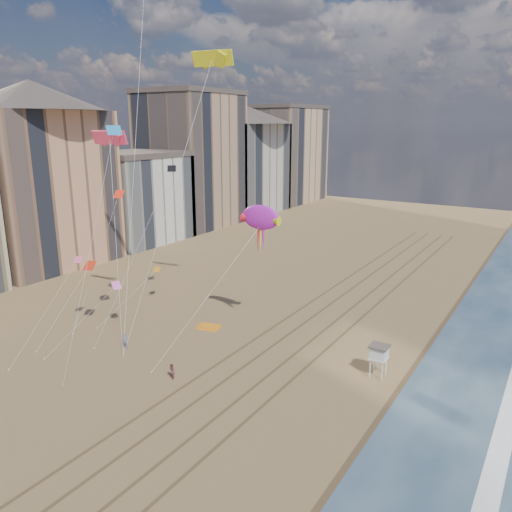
{
  "coord_description": "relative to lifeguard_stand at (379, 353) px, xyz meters",
  "views": [
    {
      "loc": [
        24.85,
        -14.03,
        22.16
      ],
      "look_at": [
        -0.39,
        26.0,
        9.5
      ],
      "focal_mm": 35.0,
      "sensor_mm": 36.0,
      "label": 1
    }
  ],
  "objects": [
    {
      "name": "ground",
      "position": [
        -12.43,
        -26.29,
        -2.32
      ],
      "size": [
        260.0,
        260.0,
        0.0
      ],
      "primitive_type": "plane",
      "color": "brown",
      "rests_on": "ground"
    },
    {
      "name": "wet_sand",
      "position": [
        6.57,
        13.71,
        -2.31
      ],
      "size": [
        260.0,
        260.0,
        0.0
      ],
      "primitive_type": "plane",
      "color": "#42301E",
      "rests_on": "ground"
    },
    {
      "name": "tracks",
      "position": [
        -9.88,
        3.71,
        -2.31
      ],
      "size": [
        7.68,
        120.0,
        0.01
      ],
      "color": "brown",
      "rests_on": "ground"
    },
    {
      "name": "buildings",
      "position": [
        -58.16,
        39.3,
        11.24
      ],
      "size": [
        34.72,
        131.35,
        29.0
      ],
      "color": "#C6B284",
      "rests_on": "ground"
    },
    {
      "name": "lifeguard_stand",
      "position": [
        0.0,
        0.0,
        0.0
      ],
      "size": [
        1.66,
        1.66,
        3.0
      ],
      "color": "silver",
      "rests_on": "ground"
    },
    {
      "name": "grounded_kite",
      "position": [
        -19.62,
        0.58,
        -2.18
      ],
      "size": [
        2.7,
        2.01,
        0.28
      ],
      "primitive_type": "cube",
      "rotation": [
        0.0,
        0.0,
        0.21
      ],
      "color": "orange",
      "rests_on": "ground"
    },
    {
      "name": "show_kite",
      "position": [
        -14.0,
        2.46,
        10.44
      ],
      "size": [
        4.4,
        6.94,
        17.88
      ],
      "color": "#B31BB2",
      "rests_on": "ground"
    },
    {
      "name": "kite_flyer_a",
      "position": [
        -23.57,
        -8.08,
        -1.47
      ],
      "size": [
        0.7,
        0.54,
        1.69
      ],
      "primitive_type": "imported",
      "rotation": [
        0.0,
        0.0,
        0.24
      ],
      "color": "slate",
      "rests_on": "ground"
    },
    {
      "name": "kite_flyer_b",
      "position": [
        -15.36,
        -10.34,
        -1.54
      ],
      "size": [
        0.95,
        0.93,
        1.55
      ],
      "primitive_type": "imported",
      "rotation": [
        0.0,
        0.0,
        -0.7
      ],
      "color": "#914D4A",
      "rests_on": "ground"
    },
    {
      "name": "parafoils",
      "position": [
        -23.16,
        -1.23,
        30.27
      ],
      "size": [
        13.11,
        8.04,
        23.09
      ],
      "color": "black",
      "rests_on": "ground"
    },
    {
      "name": "small_kites",
      "position": [
        -27.01,
        -4.37,
        10.12
      ],
      "size": [
        11.02,
        15.25,
        17.79
      ],
      "color": "orange",
      "rests_on": "ground"
    }
  ]
}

